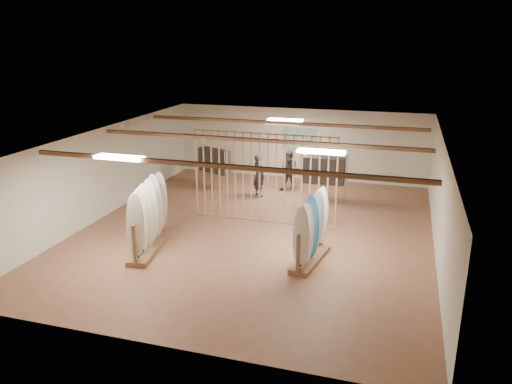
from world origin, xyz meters
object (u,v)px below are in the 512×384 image
(rack_left, at_px, (149,227))
(clothing_rack_b, at_px, (324,171))
(shopper_a, at_px, (259,173))
(shopper_b, at_px, (290,168))
(rack_right, at_px, (311,240))
(clothing_rack_a, at_px, (214,161))

(rack_left, relative_size, clothing_rack_b, 1.46)
(shopper_a, bearing_deg, clothing_rack_b, -133.56)
(clothing_rack_b, xyz_separation_m, shopper_a, (-2.27, -0.22, -0.19))
(clothing_rack_b, relative_size, shopper_a, 0.94)
(clothing_rack_b, distance_m, shopper_a, 2.29)
(shopper_b, bearing_deg, rack_right, -67.35)
(rack_right, distance_m, shopper_b, 6.04)
(clothing_rack_b, height_order, shopper_a, shopper_a)
(rack_right, height_order, clothing_rack_a, rack_right)
(rack_left, xyz_separation_m, clothing_rack_b, (3.75, 5.56, 0.42))
(shopper_a, bearing_deg, rack_left, 115.35)
(shopper_a, relative_size, shopper_b, 0.99)
(rack_right, bearing_deg, shopper_a, 128.88)
(rack_left, bearing_deg, clothing_rack_b, 46.27)
(shopper_b, bearing_deg, shopper_a, -132.11)
(clothing_rack_a, distance_m, clothing_rack_b, 4.22)
(rack_left, relative_size, rack_right, 1.25)
(clothing_rack_b, relative_size, shopper_b, 0.93)
(clothing_rack_a, relative_size, shopper_b, 0.89)
(rack_left, xyz_separation_m, clothing_rack_a, (-0.45, 5.97, 0.38))
(rack_right, height_order, shopper_b, rack_right)
(rack_right, relative_size, clothing_rack_b, 1.17)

